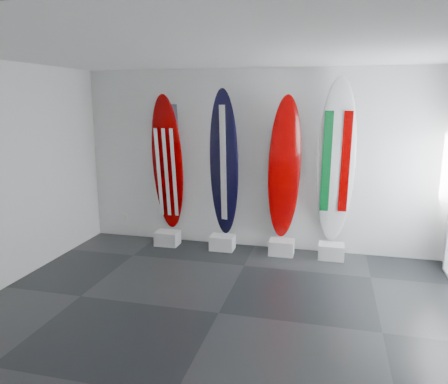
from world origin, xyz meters
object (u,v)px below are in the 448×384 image
(surfboard_usa, at_px, (168,164))
(surfboard_italy, at_px, (336,163))
(surfboard_swiss, at_px, (284,169))
(surfboard_navy, at_px, (224,164))

(surfboard_usa, bearing_deg, surfboard_italy, -2.95)
(surfboard_usa, xyz_separation_m, surfboard_swiss, (2.00, 0.00, -0.01))
(surfboard_usa, distance_m, surfboard_swiss, 2.00)
(surfboard_usa, xyz_separation_m, surfboard_navy, (0.99, 0.00, 0.04))
(surfboard_usa, height_order, surfboard_navy, surfboard_navy)
(surfboard_italy, bearing_deg, surfboard_swiss, 175.08)
(surfboard_navy, bearing_deg, surfboard_swiss, 17.61)
(surfboard_swiss, relative_size, surfboard_italy, 0.90)
(surfboard_usa, height_order, surfboard_italy, surfboard_italy)
(surfboard_usa, relative_size, surfboard_italy, 0.91)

